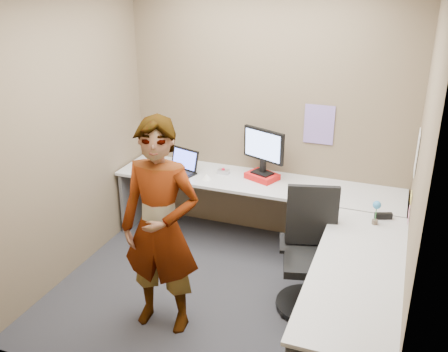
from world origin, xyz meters
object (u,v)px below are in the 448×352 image
at_px(desk, 282,225).
at_px(office_chair, 310,262).
at_px(person, 161,228).
at_px(monitor, 263,148).

distance_m(desk, office_chair, 0.45).
bearing_deg(desk, person, -128.88).
relative_size(desk, office_chair, 2.84).
bearing_deg(office_chair, person, -162.85).
bearing_deg(monitor, desk, -36.88).
xyz_separation_m(desk, person, (-0.74, -0.92, 0.30)).
xyz_separation_m(monitor, office_chair, (0.71, -0.94, -0.64)).
bearing_deg(office_chair, monitor, 112.74).
bearing_deg(monitor, office_chair, -29.94).
relative_size(monitor, office_chair, 0.45).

